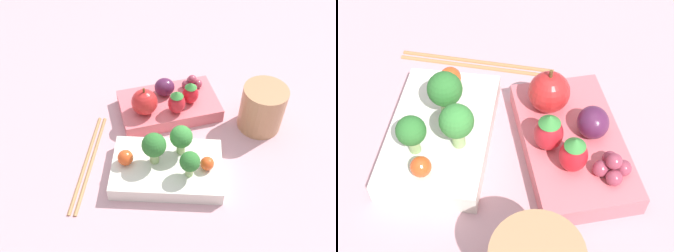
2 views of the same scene
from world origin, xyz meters
The scene contains 15 objects.
ground_plane centered at (0.00, 0.00, 0.00)m, with size 4.00×4.00×0.00m, color #C6939E.
bento_box_savoury centered at (0.01, 0.08, 0.01)m, with size 0.20×0.14×0.03m.
bento_box_fruit centered at (-0.01, -0.07, 0.01)m, with size 0.20×0.13×0.03m.
broccoli_floret_0 centered at (0.03, 0.07, 0.07)m, with size 0.04×0.04×0.06m.
broccoli_floret_1 centered at (-0.01, 0.05, 0.06)m, with size 0.04×0.04×0.06m.
broccoli_floret_2 centered at (-0.02, 0.10, 0.06)m, with size 0.03×0.03×0.05m.
cherry_tomato_0 centered at (0.08, 0.07, 0.04)m, with size 0.03×0.03×0.03m.
cherry_tomato_1 centered at (-0.05, 0.09, 0.04)m, with size 0.02×0.02×0.02m.
apple centered at (0.04, -0.05, 0.05)m, with size 0.05×0.05×0.06m.
strawberry_0 centered at (-0.02, -0.04, 0.05)m, with size 0.03×0.03×0.05m.
strawberry_1 centered at (-0.05, -0.07, 0.05)m, with size 0.03×0.03×0.05m.
plum centered at (0.00, -0.09, 0.04)m, with size 0.04×0.04×0.03m.
grape_cluster centered at (-0.06, -0.11, 0.04)m, with size 0.04×0.04×0.03m.
drinking_cup centered at (-0.17, -0.02, 0.04)m, with size 0.08×0.08×0.09m.
chopsticks_pair centered at (0.15, 0.04, 0.00)m, with size 0.06×0.21×0.01m.
Camera 1 is at (0.05, 0.45, 0.51)m, focal length 40.00 mm.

